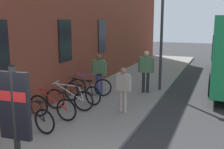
% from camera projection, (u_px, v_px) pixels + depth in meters
% --- Properties ---
extents(ground, '(60.00, 60.00, 0.00)m').
position_uv_depth(ground, '(182.00, 110.00, 9.88)').
color(ground, '#2D2D30').
extents(sidewalk_pavement, '(24.00, 3.50, 0.12)m').
position_uv_depth(sidewalk_pavement, '(128.00, 89.00, 12.70)').
color(sidewalk_pavement, gray).
rests_on(sidewalk_pavement, ground).
extents(bicycle_beside_lamp, '(0.48, 1.76, 0.97)m').
position_uv_depth(bicycle_beside_lamp, '(31.00, 117.00, 7.72)').
color(bicycle_beside_lamp, black).
rests_on(bicycle_beside_lamp, sidewalk_pavement).
extents(bicycle_nearest_sign, '(0.48, 1.77, 0.97)m').
position_uv_depth(bicycle_nearest_sign, '(52.00, 107.00, 8.63)').
color(bicycle_nearest_sign, black).
rests_on(bicycle_nearest_sign, sidewalk_pavement).
extents(bicycle_leaning_wall, '(0.48, 1.76, 0.97)m').
position_uv_depth(bicycle_leaning_wall, '(69.00, 99.00, 9.47)').
color(bicycle_leaning_wall, black).
rests_on(bicycle_leaning_wall, sidewalk_pavement).
extents(bicycle_end_of_row, '(0.55, 1.74, 0.97)m').
position_uv_depth(bicycle_end_of_row, '(82.00, 93.00, 10.28)').
color(bicycle_end_of_row, black).
rests_on(bicycle_end_of_row, sidewalk_pavement).
extents(bicycle_under_window, '(0.70, 1.69, 0.97)m').
position_uv_depth(bicycle_under_window, '(90.00, 87.00, 11.23)').
color(bicycle_under_window, black).
rests_on(bicycle_under_window, sidewalk_pavement).
extents(transit_info_sign, '(0.12, 0.55, 2.40)m').
position_uv_depth(transit_info_sign, '(15.00, 115.00, 4.35)').
color(transit_info_sign, black).
rests_on(transit_info_sign, sidewalk_pavement).
extents(pedestrian_by_facade, '(0.28, 0.64, 1.68)m').
position_uv_depth(pedestrian_by_facade, '(99.00, 70.00, 11.39)').
color(pedestrian_by_facade, '#334C8C').
rests_on(pedestrian_by_facade, sidewalk_pavement).
extents(pedestrian_near_bus, '(0.28, 0.58, 1.53)m').
position_uv_depth(pedestrian_near_bus, '(123.00, 85.00, 9.18)').
color(pedestrian_near_bus, '#B2A599').
rests_on(pedestrian_near_bus, sidewalk_pavement).
extents(pedestrian_crossing_street, '(0.35, 0.67, 1.80)m').
position_uv_depth(pedestrian_crossing_street, '(146.00, 67.00, 11.64)').
color(pedestrian_crossing_street, '#26262D').
rests_on(pedestrian_crossing_street, sidewalk_pavement).
extents(street_lamp, '(0.28, 0.28, 5.41)m').
position_uv_depth(street_lamp, '(162.00, 17.00, 11.68)').
color(street_lamp, '#333338').
rests_on(street_lamp, sidewalk_pavement).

